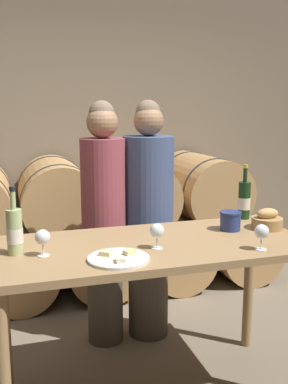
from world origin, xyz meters
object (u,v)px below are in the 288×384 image
(tasting_table, at_px, (152,264))
(wine_bottle_white, at_px, (15,231))
(person_right, at_px, (148,220))
(wine_glass_left, at_px, (157,231))
(wine_glass_far_left, at_px, (43,238))
(blue_crock, at_px, (230,220))
(wine_bottle_red, at_px, (244,200))
(person_left, at_px, (104,221))
(bread_basket, at_px, (267,221))
(wine_glass_center, at_px, (262,232))
(cheese_plate, at_px, (118,258))

(tasting_table, xyz_separation_m, wine_bottle_white, (-0.70, 0.02, 0.23))
(tasting_table, bearing_deg, person_right, 74.16)
(wine_glass_left, bearing_deg, wine_bottle_white, 170.28)
(wine_glass_far_left, bearing_deg, blue_crock, 7.79)
(wine_bottle_white, bearing_deg, wine_bottle_red, 12.15)
(tasting_table, distance_m, wine_glass_far_left, 0.61)
(person_left, height_order, blue_crock, person_left)
(person_right, bearing_deg, wine_bottle_red, -32.76)
(tasting_table, distance_m, wine_bottle_white, 0.74)
(wine_bottle_red, relative_size, bread_basket, 1.93)
(tasting_table, height_order, wine_bottle_red, wine_bottle_red)
(wine_bottle_white, xyz_separation_m, wine_glass_center, (1.20, -0.29, -0.02))
(person_right, bearing_deg, wine_glass_center, -72.33)
(wine_bottle_white, bearing_deg, wine_glass_far_left, -27.17)
(tasting_table, height_order, wine_glass_left, wine_glass_left)
(person_right, height_order, wine_glass_far_left, person_right)
(tasting_table, bearing_deg, person_left, 100.15)
(wine_glass_far_left, bearing_deg, person_right, 43.23)
(blue_crock, relative_size, wine_glass_far_left, 0.96)
(wine_glass_center, bearing_deg, wine_bottle_red, 68.45)
(bread_basket, relative_size, cheese_plate, 0.61)
(tasting_table, xyz_separation_m, person_right, (0.19, 0.68, 0.06))
(wine_bottle_white, relative_size, wine_glass_left, 2.56)
(wine_glass_left, bearing_deg, person_right, 75.58)
(bread_basket, distance_m, wine_glass_left, 0.77)
(person_right, distance_m, wine_glass_left, 0.81)
(wine_glass_left, bearing_deg, person_left, 98.40)
(tasting_table, bearing_deg, bread_basket, 5.60)
(tasting_table, distance_m, wine_bottle_red, 0.84)
(wine_bottle_red, distance_m, wine_bottle_white, 1.47)
(cheese_plate, xyz_separation_m, wine_glass_left, (0.23, 0.11, 0.08))
(person_left, distance_m, wine_bottle_red, 0.94)
(tasting_table, relative_size, wine_glass_left, 12.69)
(wine_bottle_red, xyz_separation_m, cheese_plate, (-0.97, -0.54, -0.11))
(person_right, distance_m, cheese_plate, 0.99)
(person_left, distance_m, person_right, 0.31)
(person_right, relative_size, wine_glass_center, 12.45)
(wine_bottle_white, height_order, cheese_plate, wine_bottle_white)
(wine_bottle_red, distance_m, wine_glass_left, 0.85)
(wine_bottle_red, bearing_deg, cheese_plate, -150.91)
(person_left, relative_size, wine_glass_center, 12.42)
(wine_bottle_red, relative_size, wine_glass_left, 2.65)
(wine_glass_far_left, height_order, wine_glass_center, same)
(person_right, xyz_separation_m, wine_glass_far_left, (-0.77, -0.72, 0.15))
(blue_crock, bearing_deg, wine_glass_left, -158.81)
(wine_bottle_red, relative_size, blue_crock, 2.77)
(tasting_table, xyz_separation_m, wine_bottle_red, (0.73, 0.33, 0.24))
(wine_bottle_white, relative_size, wine_glass_center, 2.56)
(wine_glass_far_left, bearing_deg, wine_glass_center, -11.97)
(wine_glass_far_left, bearing_deg, wine_bottle_red, 15.98)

